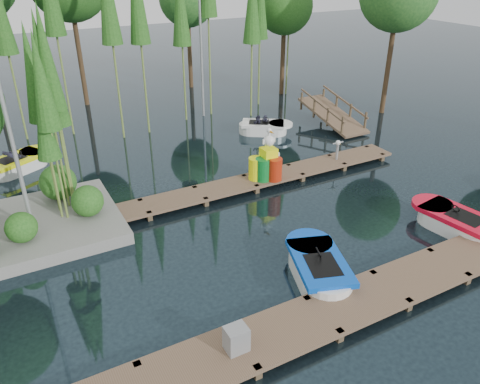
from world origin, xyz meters
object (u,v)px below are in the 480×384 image
boat_red (455,222)px  boat_yellow_far (18,163)px  boat_blue (318,269)px  drum_cluster (270,164)px  utility_cabinet (236,339)px  yellow_barrel (256,168)px

boat_red → boat_yellow_far: (-11.59, 11.42, 0.01)m
boat_blue → drum_cluster: (1.77, 5.38, 0.59)m
boat_blue → utility_cabinet: boat_blue is taller
boat_blue → drum_cluster: drum_cluster is taller
boat_yellow_far → drum_cluster: (8.12, -5.92, 0.58)m
boat_blue → boat_yellow_far: 12.96m
boat_blue → boat_red: bearing=17.5°
boat_blue → utility_cabinet: 3.60m
boat_yellow_far → yellow_barrel: 9.58m
boat_yellow_far → yellow_barrel: (7.64, -5.76, 0.43)m
utility_cabinet → drum_cluster: (5.05, 6.85, 0.28)m
utility_cabinet → boat_yellow_far: bearing=103.5°
boat_blue → utility_cabinet: bearing=-137.1°
drum_cluster → yellow_barrel: bearing=162.6°
boat_blue → boat_yellow_far: size_ratio=1.06×
boat_red → utility_cabinet: size_ratio=5.15×
utility_cabinet → yellow_barrel: 8.36m
boat_red → drum_cluster: 6.53m
utility_cabinet → yellow_barrel: yellow_barrel is taller
yellow_barrel → boat_red: bearing=-55.0°
utility_cabinet → yellow_barrel: bearing=56.9°
utility_cabinet → yellow_barrel: size_ratio=0.69×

